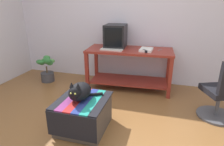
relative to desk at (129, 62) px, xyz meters
The scene contains 12 objects.
ground_plane 1.69m from the desk, 95.64° to the right, with size 14.00×14.00×0.00m, color brown.
back_wall 0.91m from the desk, 109.36° to the left, with size 8.00×0.10×2.60m, color silver.
desk is the anchor object (origin of this frame).
tv_monitor 0.54m from the desk, 162.89° to the left, with size 0.40×0.47×0.42m.
keyboard 0.42m from the desk, 150.43° to the right, with size 0.40×0.15×0.02m, color beige.
book 0.40m from the desk, ahead, with size 0.21×0.29×0.04m, color white.
ottoman_with_blanket 1.50m from the desk, 102.24° to the right, with size 0.62×0.67×0.42m.
cat 1.48m from the desk, 103.30° to the right, with size 0.39×0.41×0.28m.
potted_plant 1.72m from the desk, behind, with size 0.34×0.33×0.53m.
office_chair 1.61m from the desk, 26.17° to the right, with size 0.55×0.55×0.89m.
stapler 0.42m from the desk, 26.88° to the right, with size 0.04×0.11×0.04m, color black.
pen 0.59m from the desk, ahead, with size 0.01×0.01×0.14m, color #B7B7BC.
Camera 1 is at (0.80, -1.80, 1.56)m, focal length 31.03 mm.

